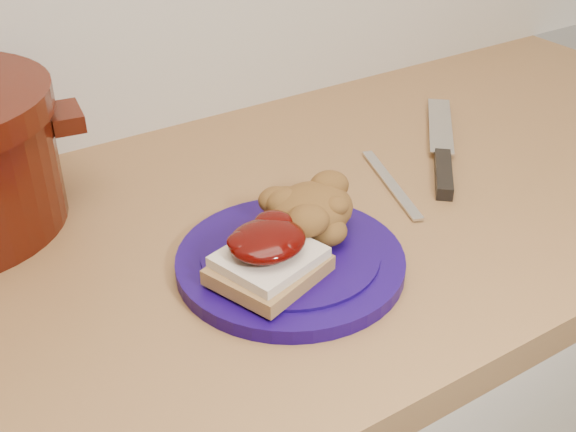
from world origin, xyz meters
TOP-DOWN VIEW (x-y plane):
  - plate at (-0.01, 1.41)m, footprint 0.28×0.28m
  - sandwich at (-0.05, 1.39)m, footprint 0.12×0.12m
  - stuffing_mound at (0.03, 1.44)m, footprint 0.11×0.10m
  - chef_knife at (0.28, 1.50)m, footprint 0.21×0.24m
  - butter_knife at (0.19, 1.49)m, footprint 0.07×0.17m

SIDE VIEW (x-z plane):
  - butter_knife at x=0.19m, z-range 0.90..0.91m
  - plate at x=-0.01m, z-range 0.90..0.92m
  - chef_knife at x=0.28m, z-range 0.90..0.92m
  - sandwich at x=-0.05m, z-range 0.92..0.97m
  - stuffing_mound at x=0.03m, z-range 0.92..0.97m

